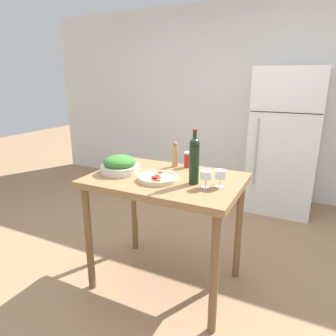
% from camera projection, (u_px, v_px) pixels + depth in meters
% --- Properties ---
extents(ground_plane, '(14.00, 14.00, 0.00)m').
position_uv_depth(ground_plane, '(166.00, 281.00, 2.49)').
color(ground_plane, '#9E7A56').
extents(wall_back, '(6.40, 0.06, 2.60)m').
position_uv_depth(wall_back, '(242.00, 102.00, 4.16)').
color(wall_back, silver).
rests_on(wall_back, ground_plane).
extents(refrigerator, '(0.77, 0.72, 1.75)m').
position_uv_depth(refrigerator, '(284.00, 141.00, 3.67)').
color(refrigerator, white).
rests_on(refrigerator, ground_plane).
extents(prep_counter, '(1.12, 0.77, 0.91)m').
position_uv_depth(prep_counter, '(166.00, 192.00, 2.26)').
color(prep_counter, olive).
rests_on(prep_counter, ground_plane).
extents(wine_bottle, '(0.07, 0.07, 0.38)m').
position_uv_depth(wine_bottle, '(194.00, 160.00, 2.04)').
color(wine_bottle, black).
rests_on(wine_bottle, prep_counter).
extents(wine_glass_near, '(0.08, 0.08, 0.12)m').
position_uv_depth(wine_glass_near, '(206.00, 176.00, 1.98)').
color(wine_glass_near, silver).
rests_on(wine_glass_near, prep_counter).
extents(wine_glass_far, '(0.08, 0.08, 0.12)m').
position_uv_depth(wine_glass_far, '(220.00, 175.00, 1.99)').
color(wine_glass_far, silver).
rests_on(wine_glass_far, prep_counter).
extents(pepper_mill, '(0.05, 0.05, 0.21)m').
position_uv_depth(pepper_mill, '(175.00, 155.00, 2.46)').
color(pepper_mill, '#AD7F51').
rests_on(pepper_mill, prep_counter).
extents(salad_bowl, '(0.29, 0.29, 0.14)m').
position_uv_depth(salad_bowl, '(120.00, 165.00, 2.31)').
color(salad_bowl, silver).
rests_on(salad_bowl, prep_counter).
extents(homemade_pizza, '(0.29, 0.29, 0.04)m').
position_uv_depth(homemade_pizza, '(158.00, 178.00, 2.15)').
color(homemade_pizza, beige).
rests_on(homemade_pizza, prep_counter).
extents(salt_canister, '(0.06, 0.06, 0.13)m').
position_uv_depth(salt_canister, '(188.00, 160.00, 2.46)').
color(salt_canister, '#B2231E').
rests_on(salt_canister, prep_counter).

